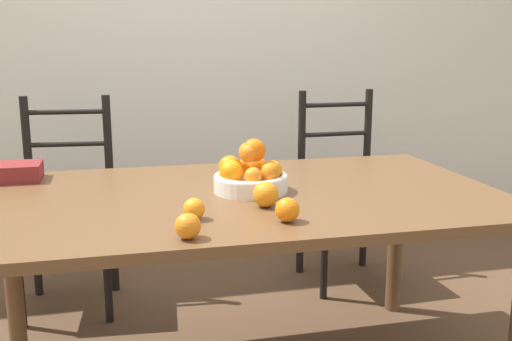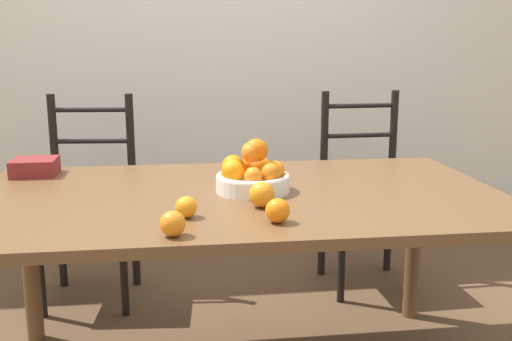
% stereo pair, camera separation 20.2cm
% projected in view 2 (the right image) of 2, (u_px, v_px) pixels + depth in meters
% --- Properties ---
extents(wall_back, '(8.00, 0.06, 2.60)m').
position_uv_depth(wall_back, '(211.00, 33.00, 3.54)').
color(wall_back, silver).
rests_on(wall_back, ground_plane).
extents(dining_table, '(1.85, 1.06, 0.74)m').
position_uv_depth(dining_table, '(240.00, 215.00, 2.12)').
color(dining_table, brown).
rests_on(dining_table, ground_plane).
extents(fruit_bowl, '(0.26, 0.26, 0.19)m').
position_uv_depth(fruit_bowl, '(252.00, 175.00, 2.11)').
color(fruit_bowl, white).
rests_on(fruit_bowl, dining_table).
extents(orange_loose_0, '(0.07, 0.07, 0.07)m').
position_uv_depth(orange_loose_0, '(186.00, 207.00, 1.81)').
color(orange_loose_0, orange).
rests_on(orange_loose_0, dining_table).
extents(orange_loose_1, '(0.07, 0.07, 0.07)m').
position_uv_depth(orange_loose_1, '(278.00, 211.00, 1.76)').
color(orange_loose_1, orange).
rests_on(orange_loose_1, dining_table).
extents(orange_loose_2, '(0.08, 0.08, 0.08)m').
position_uv_depth(orange_loose_2, '(262.00, 195.00, 1.92)').
color(orange_loose_2, orange).
rests_on(orange_loose_2, dining_table).
extents(orange_loose_3, '(0.07, 0.07, 0.07)m').
position_uv_depth(orange_loose_3, '(173.00, 224.00, 1.63)').
color(orange_loose_3, orange).
rests_on(orange_loose_3, dining_table).
extents(chair_left, '(0.45, 0.43, 1.00)m').
position_uv_depth(chair_left, '(90.00, 207.00, 2.92)').
color(chair_left, black).
rests_on(chair_left, ground_plane).
extents(chair_right, '(0.43, 0.41, 1.00)m').
position_uv_depth(chair_right, '(366.00, 197.00, 3.10)').
color(chair_right, black).
rests_on(chair_right, ground_plane).
extents(book_stack, '(0.17, 0.16, 0.07)m').
position_uv_depth(book_stack, '(35.00, 167.00, 2.37)').
color(book_stack, maroon).
rests_on(book_stack, dining_table).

